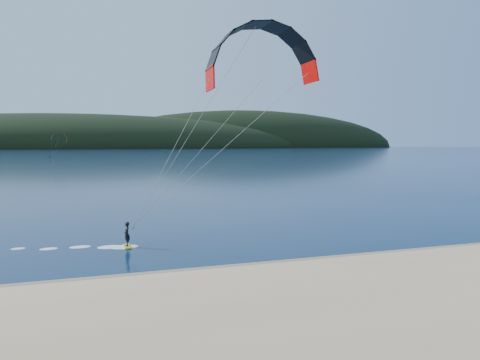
# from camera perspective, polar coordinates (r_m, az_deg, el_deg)

# --- Properties ---
(ground) EXTENTS (1800.00, 1800.00, 0.00)m
(ground) POSITION_cam_1_polar(r_m,az_deg,el_deg) (22.31, 3.99, -15.15)
(ground) COLOR #071D37
(ground) RESTS_ON ground
(wet_sand) EXTENTS (220.00, 2.50, 0.10)m
(wet_sand) POSITION_cam_1_polar(r_m,az_deg,el_deg) (26.32, 0.33, -11.88)
(wet_sand) COLOR #81684B
(wet_sand) RESTS_ON ground
(headland) EXTENTS (1200.00, 310.00, 140.00)m
(headland) POSITION_cam_1_polar(r_m,az_deg,el_deg) (764.86, -16.88, 4.08)
(headland) COLOR black
(headland) RESTS_ON ground
(kitesurfer_near) EXTENTS (22.47, 9.54, 14.55)m
(kitesurfer_near) POSITION_cam_1_polar(r_m,az_deg,el_deg) (27.80, 1.77, 12.16)
(kitesurfer_near) COLOR gold
(kitesurfer_near) RESTS_ON ground
(kitesurfer_far) EXTENTS (9.12, 5.27, 11.89)m
(kitesurfer_far) POSITION_cam_1_polar(r_m,az_deg,el_deg) (218.10, -22.88, 4.90)
(kitesurfer_far) COLOR gold
(kitesurfer_far) RESTS_ON ground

